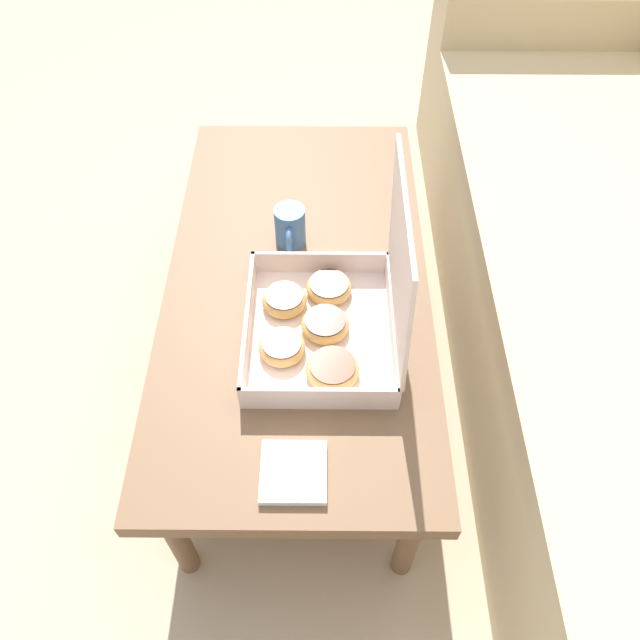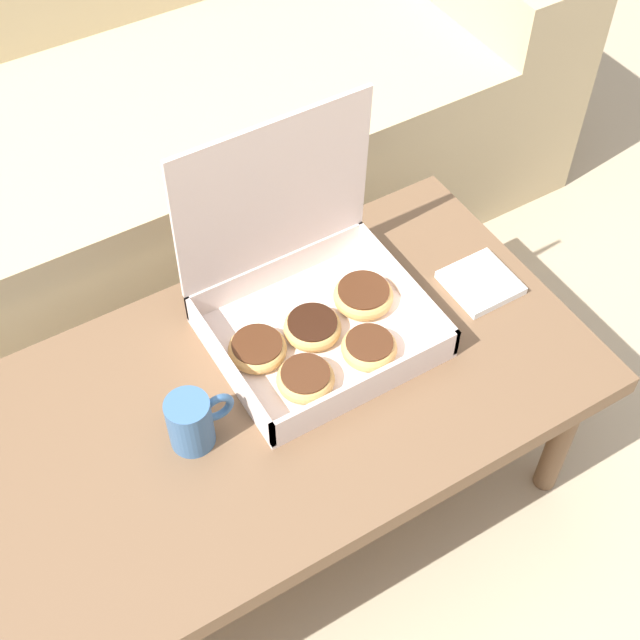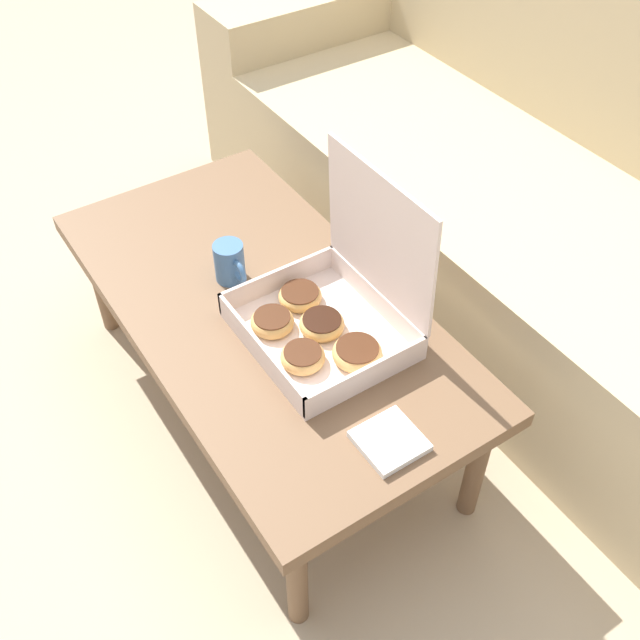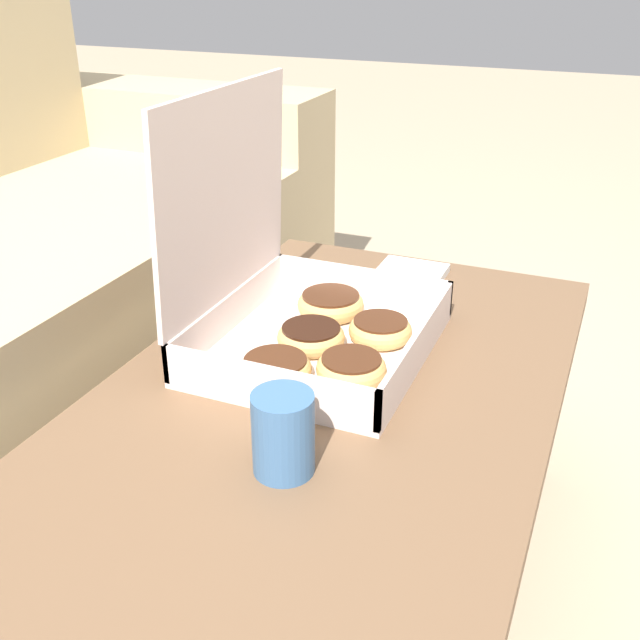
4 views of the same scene
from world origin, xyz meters
TOP-DOWN VIEW (x-y plane):
  - ground_plane at (0.00, 0.00)m, footprint 12.00×12.00m
  - couch at (0.00, 0.80)m, footprint 2.26×0.82m
  - coffee_table at (0.00, -0.06)m, footprint 1.15×0.59m
  - pastry_box at (0.16, 0.01)m, footprint 0.36×0.31m
  - coffee_mug at (-0.11, -0.08)m, footprint 0.11×0.07m
  - napkin_stack at (0.47, -0.06)m, footprint 0.12×0.12m

SIDE VIEW (x-z plane):
  - ground_plane at x=0.00m, z-range 0.00..0.00m
  - couch at x=0.00m, z-range -0.13..0.72m
  - coffee_table at x=0.00m, z-range 0.15..0.53m
  - napkin_stack at x=0.47m, z-range 0.38..0.40m
  - coffee_mug at x=-0.11m, z-range 0.38..0.48m
  - pastry_box at x=0.16m, z-range 0.26..0.62m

